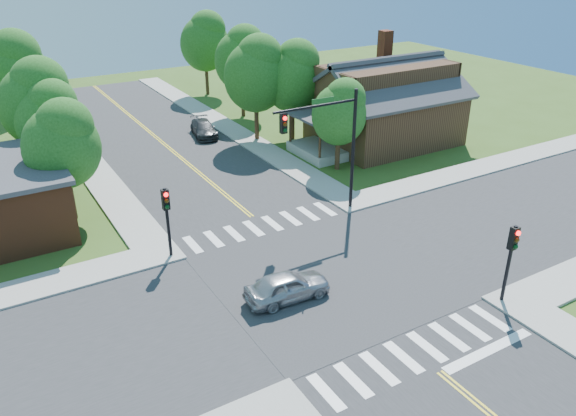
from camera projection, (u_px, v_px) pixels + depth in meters
ground at (325, 278)px, 26.62m from camera, size 100.00×100.00×0.00m
road_ns at (325, 278)px, 26.61m from camera, size 10.00×90.00×0.04m
road_ew at (325, 278)px, 26.61m from camera, size 90.00×10.00×0.04m
intersection_patch at (325, 278)px, 26.62m from camera, size 10.20×10.20×0.06m
sidewalk_ne at (376, 134)px, 46.15m from camera, size 40.00×40.00×0.14m
crosswalk_north at (263, 226)px, 31.40m from camera, size 8.85×2.00×0.01m
crosswalk_south at (415, 352)px, 21.80m from camera, size 8.85×2.00×0.01m
centerline at (325, 277)px, 26.60m from camera, size 0.30×90.00×0.01m
stop_bar at (488, 351)px, 21.89m from camera, size 4.60×0.45×0.09m
signal_mast_ne at (329, 135)px, 30.66m from camera, size 5.30×0.42×7.20m
signal_pole_se at (512, 250)px, 23.70m from camera, size 0.34×0.42×3.80m
signal_pole_nw at (167, 210)px, 27.20m from camera, size 0.34×0.42×3.80m
house_ne at (385, 100)px, 43.18m from camera, size 13.05×8.80×7.11m
tree_e_a at (341, 111)px, 37.47m from camera, size 3.76×3.57×6.38m
tree_e_b at (294, 74)px, 43.01m from camera, size 4.64×4.41×7.88m
tree_e_c at (243, 57)px, 48.77m from camera, size 4.76×4.52×8.09m
tree_e_d at (205, 40)px, 55.87m from camera, size 4.91×4.67×8.35m
tree_w_a at (63, 142)px, 30.34m from camera, size 4.15×3.94×7.06m
tree_w_b at (38, 101)px, 35.41m from camera, size 4.79×4.55×8.14m
tree_w_c at (14, 70)px, 41.81m from camera, size 5.15×4.89×8.76m
tree_w_d at (6, 68)px, 48.83m from camera, size 3.97×3.77×6.75m
tree_house at (257, 72)px, 42.53m from camera, size 4.89×4.65×8.32m
tree_bldg at (51, 117)px, 34.67m from camera, size 4.12×3.91×7.00m
car_silver at (287, 287)px, 24.77m from camera, size 1.97×4.04×1.32m
car_dgrey at (204, 129)px, 45.53m from camera, size 3.38×4.87×1.22m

